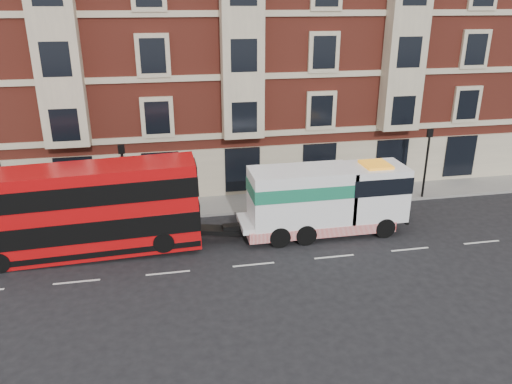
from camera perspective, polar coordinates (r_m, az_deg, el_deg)
ground at (r=23.81m, az=-0.28°, el=-8.30°), size 120.00×120.00×0.00m
sidewalk at (r=30.45m, az=-2.96°, el=-1.38°), size 90.00×3.00×0.15m
victorian_terrace at (r=35.70m, az=-4.30°, el=18.39°), size 45.00×12.00×20.40m
lamp_post_west at (r=28.14m, az=-14.84°, el=1.67°), size 0.35×0.15×4.35m
lamp_post_east at (r=32.27m, az=18.94°, el=3.69°), size 0.35×0.15×4.35m
double_decker_bus at (r=25.18m, az=-19.26°, el=-1.91°), size 10.99×2.52×4.45m
tow_truck at (r=26.33m, az=7.70°, el=-0.83°), size 8.80×2.60×3.66m
pedestrian at (r=29.35m, az=-23.23°, el=-2.19°), size 0.61×0.43×1.59m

